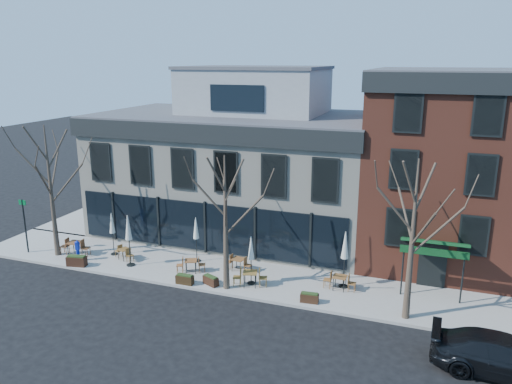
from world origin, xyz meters
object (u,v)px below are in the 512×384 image
(umbrella_0, at_px, (112,225))
(parked_sedan, at_px, (503,356))
(call_box, at_px, (78,250))
(cafe_set_0, at_px, (75,247))

(umbrella_0, bearing_deg, parked_sedan, -13.02)
(call_box, height_order, umbrella_0, umbrella_0)
(call_box, distance_m, umbrella_0, 2.40)
(parked_sedan, xyz_separation_m, call_box, (-22.42, 3.31, 0.06))
(parked_sedan, height_order, cafe_set_0, parked_sedan)
(call_box, relative_size, cafe_set_0, 0.66)
(umbrella_0, bearing_deg, cafe_set_0, -158.74)
(call_box, xyz_separation_m, umbrella_0, (1.39, 1.56, 1.18))
(parked_sedan, distance_m, call_box, 22.66)
(call_box, distance_m, cafe_set_0, 1.07)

